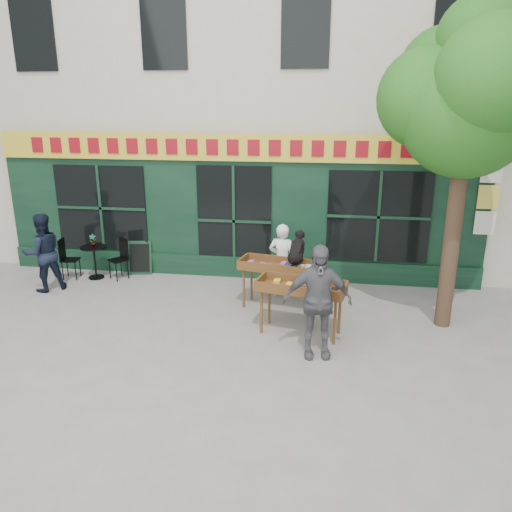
% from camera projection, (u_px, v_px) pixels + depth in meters
% --- Properties ---
extents(ground, '(80.00, 80.00, 0.00)m').
position_uv_depth(ground, '(212.00, 316.00, 9.58)').
color(ground, slate).
rests_on(ground, ground).
extents(building, '(14.00, 7.26, 10.00)m').
position_uv_depth(building, '(258.00, 63.00, 13.76)').
color(building, beige).
rests_on(building, ground).
extents(street_tree, '(3.05, 2.90, 5.60)m').
position_uv_depth(street_tree, '(471.00, 91.00, 8.07)').
color(street_tree, '#382619').
rests_on(street_tree, ground).
extents(book_cart_center, '(1.59, 0.89, 0.99)m').
position_uv_depth(book_cart_center, '(279.00, 269.00, 9.75)').
color(book_cart_center, brown).
rests_on(book_cart_center, ground).
extents(dog, '(0.45, 0.65, 0.60)m').
position_uv_depth(dog, '(297.00, 247.00, 9.51)').
color(dog, black).
rests_on(dog, book_cart_center).
extents(woman, '(0.63, 0.48, 1.57)m').
position_uv_depth(woman, '(282.00, 261.00, 10.37)').
color(woman, white).
rests_on(woman, ground).
extents(book_cart_right, '(1.59, 0.89, 0.99)m').
position_uv_depth(book_cart_right, '(301.00, 290.00, 8.63)').
color(book_cart_right, brown).
rests_on(book_cart_right, ground).
extents(man_right, '(1.15, 0.62, 1.86)m').
position_uv_depth(man_right, '(317.00, 301.00, 7.85)').
color(man_right, '#515156').
rests_on(man_right, ground).
extents(bistro_table, '(0.60, 0.60, 0.76)m').
position_uv_depth(bistro_table, '(94.00, 256.00, 11.52)').
color(bistro_table, black).
rests_on(bistro_table, ground).
extents(bistro_chair_left, '(0.42, 0.41, 0.95)m').
position_uv_depth(bistro_chair_left, '(66.00, 255.00, 11.50)').
color(bistro_chair_left, black).
rests_on(bistro_chair_left, ground).
extents(bistro_chair_right, '(0.51, 0.51, 0.95)m').
position_uv_depth(bistro_chair_right, '(121.00, 255.00, 11.54)').
color(bistro_chair_right, black).
rests_on(bistro_chair_right, ground).
extents(potted_plant, '(0.18, 0.16, 0.29)m').
position_uv_depth(potted_plant, '(93.00, 240.00, 11.41)').
color(potted_plant, gray).
rests_on(potted_plant, bistro_table).
extents(man_left, '(1.04, 1.04, 1.70)m').
position_uv_depth(man_left, '(43.00, 253.00, 10.68)').
color(man_left, black).
rests_on(man_left, ground).
extents(chalkboard, '(0.58, 0.28, 0.79)m').
position_uv_depth(chalkboard, '(140.00, 258.00, 11.86)').
color(chalkboard, black).
rests_on(chalkboard, ground).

